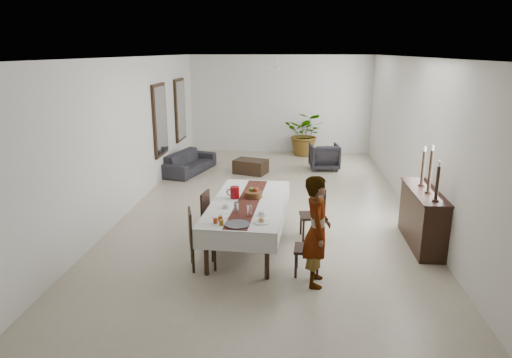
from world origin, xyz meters
name	(u,v)px	position (x,y,z in m)	size (l,w,h in m)	color
floor	(269,211)	(0.00, 0.00, 0.00)	(6.00, 12.00, 0.00)	#B5AB90
ceiling	(270,57)	(0.00, 0.00, 3.20)	(6.00, 12.00, 0.02)	white
wall_back	(280,104)	(0.00, 6.00, 1.60)	(6.00, 0.02, 3.20)	silver
wall_front	(226,276)	(0.00, -6.00, 1.60)	(6.00, 0.02, 3.20)	silver
wall_left	(128,135)	(-3.00, 0.00, 1.60)	(0.02, 12.00, 3.20)	silver
wall_right	(419,140)	(3.00, 0.00, 1.60)	(0.02, 12.00, 3.20)	silver
dining_table_top	(248,204)	(-0.26, -1.79, 0.77)	(1.06, 2.54, 0.05)	black
table_leg_fl	(206,253)	(-0.79, -2.98, 0.37)	(0.07, 0.07, 0.74)	black
table_leg_fr	(267,256)	(0.14, -3.02, 0.37)	(0.07, 0.07, 0.74)	black
table_leg_bl	(235,202)	(-0.67, -0.57, 0.37)	(0.07, 0.07, 0.74)	black
table_leg_br	(280,204)	(0.26, -0.61, 0.37)	(0.07, 0.07, 0.74)	black
tablecloth_top	(248,202)	(-0.26, -1.79, 0.80)	(1.25, 2.73, 0.01)	silver
tablecloth_drape_left	(214,209)	(-0.88, -1.76, 0.65)	(0.01, 2.73, 0.32)	white
tablecloth_drape_right	(284,212)	(0.35, -1.82, 0.65)	(0.01, 2.73, 0.32)	silver
tablecloth_drape_near	(234,242)	(-0.33, -3.15, 0.65)	(1.25, 0.01, 0.32)	silver
tablecloth_drape_far	(258,188)	(-0.20, -0.44, 0.65)	(1.25, 0.01, 0.32)	silver
table_runner	(248,202)	(-0.26, -1.79, 0.81)	(0.37, 2.65, 0.00)	#572218
red_pitcher	(235,192)	(-0.52, -1.62, 0.91)	(0.16, 0.16, 0.21)	maroon
pitcher_handle	(230,192)	(-0.61, -1.62, 0.91)	(0.13, 0.13, 0.02)	#9B250B
wine_glass_near	(250,210)	(-0.17, -2.49, 0.90)	(0.07, 0.07, 0.18)	white
wine_glass_mid	(236,208)	(-0.40, -2.37, 0.90)	(0.07, 0.07, 0.18)	silver
teacup_right	(262,213)	(0.02, -2.44, 0.84)	(0.10, 0.10, 0.06)	silver
saucer_right	(262,215)	(0.02, -2.44, 0.81)	(0.16, 0.16, 0.01)	silver
teacup_left	(226,206)	(-0.60, -2.15, 0.84)	(0.10, 0.10, 0.06)	silver
saucer_left	(226,208)	(-0.60, -2.15, 0.81)	(0.16, 0.16, 0.01)	silver
plate_near_right	(261,222)	(0.04, -2.76, 0.81)	(0.25, 0.25, 0.02)	silver
bread_near_right	(262,220)	(0.04, -2.76, 0.84)	(0.10, 0.10, 0.10)	tan
plate_near_left	(221,216)	(-0.62, -2.57, 0.81)	(0.25, 0.25, 0.02)	white
plate_far_left	(235,191)	(-0.57, -1.20, 0.81)	(0.25, 0.25, 0.02)	silver
serving_tray	(237,224)	(-0.32, -2.90, 0.82)	(0.38, 0.38, 0.02)	#3D3D42
jam_jar_a	(221,223)	(-0.55, -2.92, 0.84)	(0.07, 0.07, 0.08)	#8E6114
jam_jar_b	(215,221)	(-0.65, -2.86, 0.84)	(0.07, 0.07, 0.08)	#883713
jam_jar_c	(220,218)	(-0.60, -2.75, 0.84)	(0.07, 0.07, 0.08)	#984316
fruit_basket	(253,194)	(-0.20, -1.53, 0.86)	(0.32, 0.32, 0.11)	brown
fruit_red	(255,190)	(-0.17, -1.51, 0.94)	(0.10, 0.10, 0.10)	maroon
fruit_green	(251,189)	(-0.24, -1.50, 0.94)	(0.08, 0.08, 0.08)	#538628
chair_right_near_seat	(307,249)	(0.74, -2.80, 0.41)	(0.40, 0.40, 0.04)	black
chair_right_near_leg_fl	(317,267)	(0.90, -2.97, 0.19)	(0.04, 0.04, 0.39)	black
chair_right_near_leg_fr	(317,258)	(0.91, -2.65, 0.19)	(0.04, 0.04, 0.39)	black
chair_right_near_leg_bl	(296,266)	(0.57, -2.95, 0.19)	(0.04, 0.04, 0.39)	black
chair_right_near_leg_br	(297,257)	(0.59, -2.63, 0.19)	(0.04, 0.04, 0.39)	black
chair_right_near_back	(320,233)	(0.92, -2.81, 0.68)	(0.40, 0.04, 0.50)	black
chair_right_far_seat	(312,216)	(0.85, -1.39, 0.43)	(0.41, 0.41, 0.05)	black
chair_right_far_leg_fl	(322,231)	(1.04, -1.54, 0.20)	(0.04, 0.04, 0.41)	black
chair_right_far_leg_fr	(319,224)	(1.00, -1.20, 0.20)	(0.04, 0.04, 0.41)	black
chair_right_far_leg_bl	(303,231)	(0.71, -1.58, 0.20)	(0.04, 0.04, 0.41)	black
chair_right_far_leg_br	(301,224)	(0.67, -1.24, 0.20)	(0.04, 0.04, 0.41)	black
chair_right_far_back	(323,201)	(1.04, -1.37, 0.71)	(0.41, 0.04, 0.53)	black
chair_left_near_seat	(203,242)	(-0.89, -2.72, 0.43)	(0.41, 0.41, 0.05)	black
chair_left_near_leg_fl	(192,252)	(-1.10, -2.61, 0.20)	(0.04, 0.04, 0.41)	black
chair_left_near_leg_fr	(193,261)	(-1.00, -2.93, 0.20)	(0.04, 0.04, 0.41)	black
chair_left_near_leg_bl	(213,250)	(-0.77, -2.51, 0.20)	(0.04, 0.04, 0.41)	black
chair_left_near_leg_br	(215,259)	(-0.68, -2.84, 0.20)	(0.04, 0.04, 0.41)	black
chair_left_near_back	(190,226)	(-1.07, -2.78, 0.71)	(0.41, 0.04, 0.52)	black
chair_left_far_seat	(215,221)	(-0.86, -1.75, 0.41)	(0.40, 0.40, 0.05)	black
chair_left_far_leg_fl	(210,228)	(-0.99, -1.56, 0.20)	(0.04, 0.04, 0.39)	black
chair_left_far_leg_fr	(204,235)	(-1.05, -1.88, 0.20)	(0.04, 0.04, 0.39)	black
chair_left_far_leg_bl	(227,230)	(-0.67, -1.62, 0.20)	(0.04, 0.04, 0.39)	black
chair_left_far_leg_br	(221,237)	(-0.73, -1.94, 0.20)	(0.04, 0.04, 0.39)	black
chair_left_far_back	(205,206)	(-1.04, -1.72, 0.69)	(0.40, 0.04, 0.50)	black
woman	(317,231)	(0.86, -3.09, 0.83)	(0.60, 0.39, 1.65)	gray
sideboard_body	(422,219)	(2.78, -1.51, 0.49)	(0.43, 1.62, 0.97)	black
sideboard_top	(425,191)	(2.78, -1.51, 0.99)	(0.48, 1.69, 0.03)	black
candlestick_near_base	(435,200)	(2.78, -2.11, 1.02)	(0.11, 0.11, 0.03)	black
candlestick_near_shaft	(437,183)	(2.78, -2.11, 1.31)	(0.05, 0.05, 0.54)	black
candlestick_near_candle	(440,164)	(2.78, -2.11, 1.62)	(0.04, 0.04, 0.09)	silver
candlestick_mid_base	(428,192)	(2.78, -1.67, 1.02)	(0.11, 0.11, 0.03)	black
candlestick_mid_shaft	(430,171)	(2.78, -1.67, 1.39)	(0.05, 0.05, 0.70)	black
candlestick_mid_candle	(433,148)	(2.78, -1.67, 1.78)	(0.04, 0.04, 0.09)	white
candlestick_far_base	(421,185)	(2.78, -1.24, 1.02)	(0.11, 0.11, 0.03)	black
candlestick_far_shaft	(423,168)	(2.78, -1.24, 1.33)	(0.05, 0.05, 0.59)	black
candlestick_far_candle	(425,149)	(2.78, -1.24, 1.68)	(0.04, 0.04, 0.09)	#EEECCE
sofa	(189,162)	(-2.44, 3.07, 0.29)	(1.97, 0.77, 0.58)	#2A282D
armchair	(324,157)	(1.37, 3.72, 0.37)	(0.80, 0.82, 0.75)	#2A272C
coffee_table	(251,167)	(-0.70, 3.08, 0.19)	(0.88, 0.58, 0.39)	black
potted_plant	(306,134)	(0.87, 5.55, 0.71)	(1.29, 1.12, 1.43)	#2F6026
mirror_frame_near	(160,120)	(-2.96, 2.20, 1.60)	(0.06, 1.05, 1.85)	black
mirror_glass_near	(161,120)	(-2.92, 2.20, 1.60)	(0.01, 0.90, 1.70)	silver
mirror_frame_far	(180,110)	(-2.96, 4.30, 1.60)	(0.06, 1.05, 1.85)	black
mirror_glass_far	(181,110)	(-2.92, 4.30, 1.60)	(0.01, 0.90, 1.70)	silver
fan_rod	(277,60)	(0.00, 3.00, 3.10)	(0.04, 0.04, 0.20)	white
fan_hub	(277,67)	(0.00, 3.00, 2.90)	(0.16, 0.16, 0.08)	silver
fan_blade_n	(277,67)	(0.00, 3.35, 2.90)	(0.10, 0.55, 0.01)	white
fan_blade_s	(276,68)	(0.00, 2.65, 2.90)	(0.10, 0.55, 0.01)	silver
fan_blade_e	(290,68)	(0.35, 3.00, 2.90)	(0.55, 0.10, 0.01)	white
fan_blade_w	(263,67)	(-0.35, 3.00, 2.90)	(0.55, 0.10, 0.01)	white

